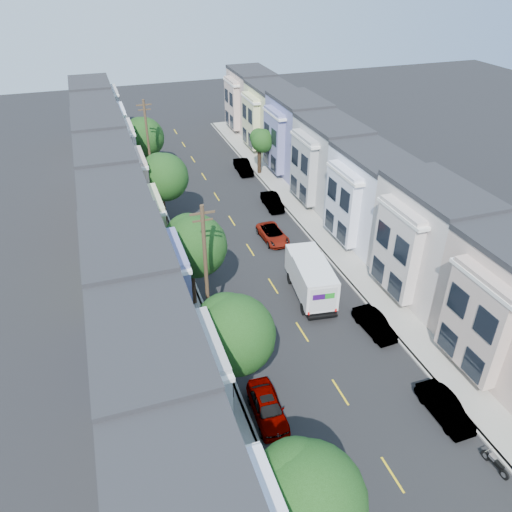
# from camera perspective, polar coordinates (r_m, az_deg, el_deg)

# --- Properties ---
(ground) EXTENTS (160.00, 160.00, 0.00)m
(ground) POSITION_cam_1_polar(r_m,az_deg,el_deg) (36.30, 5.29, -8.65)
(ground) COLOR black
(ground) RESTS_ON ground
(road_slab) EXTENTS (12.00, 70.00, 0.02)m
(road_slab) POSITION_cam_1_polar(r_m,az_deg,el_deg) (47.87, -1.78, 2.46)
(road_slab) COLOR black
(road_slab) RESTS_ON ground
(curb_left) EXTENTS (0.30, 70.00, 0.15)m
(curb_left) POSITION_cam_1_polar(r_m,az_deg,el_deg) (46.70, -8.89, 1.34)
(curb_left) COLOR gray
(curb_left) RESTS_ON ground
(curb_right) EXTENTS (0.30, 70.00, 0.15)m
(curb_right) POSITION_cam_1_polar(r_m,az_deg,el_deg) (49.69, 4.92, 3.61)
(curb_right) COLOR gray
(curb_right) RESTS_ON ground
(sidewalk_left) EXTENTS (2.60, 70.00, 0.15)m
(sidewalk_left) POSITION_cam_1_polar(r_m,az_deg,el_deg) (46.56, -10.45, 1.07)
(sidewalk_left) COLOR gray
(sidewalk_left) RESTS_ON ground
(sidewalk_right) EXTENTS (2.60, 70.00, 0.15)m
(sidewalk_right) POSITION_cam_1_polar(r_m,az_deg,el_deg) (50.18, 6.29, 3.83)
(sidewalk_right) COLOR gray
(sidewalk_right) RESTS_ON ground
(centerline) EXTENTS (0.12, 70.00, 0.01)m
(centerline) POSITION_cam_1_polar(r_m,az_deg,el_deg) (47.88, -1.78, 2.45)
(centerline) COLOR gold
(centerline) RESTS_ON ground
(townhouse_row_left) EXTENTS (5.00, 70.00, 8.50)m
(townhouse_row_left) POSITION_cam_1_polar(r_m,az_deg,el_deg) (46.38, -15.06, 0.20)
(townhouse_row_left) COLOR white
(townhouse_row_left) RESTS_ON ground
(townhouse_row_right) EXTENTS (5.00, 70.00, 8.50)m
(townhouse_row_right) POSITION_cam_1_polar(r_m,az_deg,el_deg) (51.79, 10.13, 4.35)
(townhouse_row_right) COLOR white
(townhouse_row_right) RESTS_ON ground
(tree_a) EXTENTS (4.70, 4.70, 7.20)m
(tree_a) POSITION_cam_1_polar(r_m,az_deg,el_deg) (22.09, 5.80, -26.14)
(tree_a) COLOR black
(tree_a) RESTS_ON ground
(tree_b) EXTENTS (4.70, 4.70, 7.30)m
(tree_b) POSITION_cam_1_polar(r_m,az_deg,el_deg) (28.38, -2.66, -9.07)
(tree_b) COLOR black
(tree_b) RESTS_ON ground
(tree_c) EXTENTS (4.70, 4.70, 7.46)m
(tree_c) POSITION_cam_1_polar(r_m,az_deg,el_deg) (36.28, -7.14, 1.09)
(tree_c) COLOR black
(tree_c) RESTS_ON ground
(tree_d) EXTENTS (4.47, 4.47, 7.60)m
(tree_d) POSITION_cam_1_polar(r_m,az_deg,el_deg) (47.44, -10.53, 8.80)
(tree_d) COLOR black
(tree_d) RESTS_ON ground
(tree_e) EXTENTS (4.70, 4.70, 6.91)m
(tree_e) POSITION_cam_1_polar(r_m,az_deg,el_deg) (61.14, -12.77, 13.04)
(tree_e) COLOR black
(tree_e) RESTS_ON ground
(tree_far_r) EXTENTS (2.77, 2.77, 5.48)m
(tree_far_r) POSITION_cam_1_polar(r_m,az_deg,el_deg) (60.12, 0.66, 12.96)
(tree_far_r) COLOR black
(tree_far_r) RESTS_ON ground
(utility_pole_near) EXTENTS (1.60, 0.26, 10.00)m
(utility_pole_near) POSITION_cam_1_polar(r_m,az_deg,el_deg) (33.10, -5.72, -1.99)
(utility_pole_near) COLOR #42301E
(utility_pole_near) RESTS_ON ground
(utility_pole_far) EXTENTS (1.60, 0.26, 10.00)m
(utility_pole_far) POSITION_cam_1_polar(r_m,az_deg,el_deg) (56.34, -12.16, 12.15)
(utility_pole_far) COLOR #42301E
(utility_pole_far) RESTS_ON ground
(fedex_truck) EXTENTS (2.50, 6.50, 3.12)m
(fedex_truck) POSITION_cam_1_polar(r_m,az_deg,el_deg) (38.84, 6.27, -2.43)
(fedex_truck) COLOR silver
(fedex_truck) RESTS_ON ground
(lead_sedan) EXTENTS (2.17, 4.47, 1.22)m
(lead_sedan) POSITION_cam_1_polar(r_m,az_deg,el_deg) (46.68, 1.94, 2.48)
(lead_sedan) COLOR black
(lead_sedan) RESTS_ON ground
(parked_left_b) EXTENTS (1.92, 4.55, 1.45)m
(parked_left_b) POSITION_cam_1_polar(r_m,az_deg,el_deg) (30.30, 1.32, -16.89)
(parked_left_b) COLOR black
(parked_left_b) RESTS_ON ground
(parked_left_c) EXTENTS (1.63, 4.25, 1.38)m
(parked_left_c) POSITION_cam_1_polar(r_m,az_deg,el_deg) (34.42, -2.16, -9.68)
(parked_left_c) COLOR #B6B6B6
(parked_left_c) RESTS_ON ground
(parked_left_d) EXTENTS (2.16, 4.75, 1.40)m
(parked_left_d) POSITION_cam_1_polar(r_m,az_deg,el_deg) (43.86, -6.69, 0.30)
(parked_left_d) COLOR #512211
(parked_left_d) RESTS_ON ground
(parked_right_a) EXTENTS (1.47, 3.99, 1.32)m
(parked_right_a) POSITION_cam_1_polar(r_m,az_deg,el_deg) (32.28, 20.76, -15.91)
(parked_right_a) COLOR slate
(parked_right_a) RESTS_ON ground
(parked_right_b) EXTENTS (1.65, 3.97, 1.29)m
(parked_right_b) POSITION_cam_1_polar(r_m,az_deg,el_deg) (36.80, 13.38, -7.57)
(parked_right_b) COLOR white
(parked_right_b) RESTS_ON ground
(parked_right_c) EXTENTS (1.62, 4.17, 1.37)m
(parked_right_c) POSITION_cam_1_polar(r_m,az_deg,el_deg) (52.76, 1.87, 6.23)
(parked_right_c) COLOR black
(parked_right_c) RESTS_ON ground
(parked_right_d) EXTENTS (1.70, 4.37, 1.44)m
(parked_right_d) POSITION_cam_1_polar(r_m,az_deg,el_deg) (61.62, -1.47, 10.16)
(parked_right_d) COLOR black
(parked_right_d) RESTS_ON ground
(motorcycle) EXTENTS (0.25, 1.83, 0.73)m
(motorcycle) POSITION_cam_1_polar(r_m,az_deg,el_deg) (31.08, 25.62, -20.56)
(motorcycle) COLOR black
(motorcycle) RESTS_ON ground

